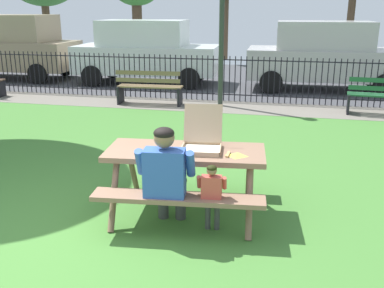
{
  "coord_description": "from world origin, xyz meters",
  "views": [
    {
      "loc": [
        2.27,
        -3.65,
        2.33
      ],
      "look_at": [
        1.17,
        1.33,
        0.75
      ],
      "focal_mm": 41.57,
      "sensor_mm": 36.0,
      "label": 1
    }
  ],
  "objects_px": {
    "picnic_table_foreground": "(185,164)",
    "lamp_post_walkway": "(222,6)",
    "adult_at_table": "(166,174)",
    "parked_car_center": "(146,51)",
    "pizza_slice_on_table": "(235,155)",
    "park_bench_center": "(149,88)",
    "parked_car_right": "(325,55)",
    "pizza_box_open": "(202,139)",
    "child_at_table": "(212,192)",
    "parked_car_left": "(7,45)"
  },
  "relations": [
    {
      "from": "pizza_slice_on_table",
      "to": "parked_car_center",
      "type": "bearing_deg",
      "value": 113.78
    },
    {
      "from": "adult_at_table",
      "to": "parked_car_center",
      "type": "distance_m",
      "value": 9.79
    },
    {
      "from": "adult_at_table",
      "to": "parked_car_center",
      "type": "height_order",
      "value": "parked_car_center"
    },
    {
      "from": "parked_car_left",
      "to": "pizza_slice_on_table",
      "type": "bearing_deg",
      "value": -45.21
    },
    {
      "from": "lamp_post_walkway",
      "to": "picnic_table_foreground",
      "type": "bearing_deg",
      "value": -84.96
    },
    {
      "from": "parked_car_center",
      "to": "parked_car_right",
      "type": "bearing_deg",
      "value": 0.0
    },
    {
      "from": "parked_car_right",
      "to": "picnic_table_foreground",
      "type": "bearing_deg",
      "value": -103.24
    },
    {
      "from": "park_bench_center",
      "to": "parked_car_right",
      "type": "height_order",
      "value": "parked_car_right"
    },
    {
      "from": "pizza_box_open",
      "to": "child_at_table",
      "type": "relative_size",
      "value": 0.71
    },
    {
      "from": "pizza_box_open",
      "to": "parked_car_center",
      "type": "relative_size",
      "value": 0.13
    },
    {
      "from": "lamp_post_walkway",
      "to": "parked_car_center",
      "type": "xyz_separation_m",
      "value": [
        -2.78,
        2.78,
        -1.33
      ]
    },
    {
      "from": "pizza_slice_on_table",
      "to": "lamp_post_walkway",
      "type": "xyz_separation_m",
      "value": [
        -1.1,
        6.02,
        1.56
      ]
    },
    {
      "from": "picnic_table_foreground",
      "to": "lamp_post_walkway",
      "type": "relative_size",
      "value": 0.51
    },
    {
      "from": "lamp_post_walkway",
      "to": "child_at_table",
      "type": "bearing_deg",
      "value": -81.85
    },
    {
      "from": "pizza_slice_on_table",
      "to": "park_bench_center",
      "type": "xyz_separation_m",
      "value": [
        -2.83,
        5.77,
        -0.36
      ]
    },
    {
      "from": "adult_at_table",
      "to": "parked_car_right",
      "type": "xyz_separation_m",
      "value": [
        2.14,
        9.24,
        0.35
      ]
    },
    {
      "from": "adult_at_table",
      "to": "parked_car_right",
      "type": "distance_m",
      "value": 9.49
    },
    {
      "from": "parked_car_left",
      "to": "parked_car_center",
      "type": "bearing_deg",
      "value": -0.01
    },
    {
      "from": "child_at_table",
      "to": "lamp_post_walkway",
      "type": "xyz_separation_m",
      "value": [
        -0.92,
        6.44,
        1.84
      ]
    },
    {
      "from": "pizza_slice_on_table",
      "to": "parked_car_center",
      "type": "height_order",
      "value": "parked_car_center"
    },
    {
      "from": "pizza_box_open",
      "to": "lamp_post_walkway",
      "type": "relative_size",
      "value": 0.15
    },
    {
      "from": "picnic_table_foreground",
      "to": "parked_car_right",
      "type": "distance_m",
      "value": 8.97
    },
    {
      "from": "adult_at_table",
      "to": "parked_car_right",
      "type": "height_order",
      "value": "parked_car_right"
    },
    {
      "from": "pizza_box_open",
      "to": "lamp_post_walkway",
      "type": "bearing_deg",
      "value": 96.81
    },
    {
      "from": "parked_car_left",
      "to": "parked_car_right",
      "type": "bearing_deg",
      "value": -0.0
    },
    {
      "from": "pizza_box_open",
      "to": "parked_car_right",
      "type": "height_order",
      "value": "parked_car_right"
    },
    {
      "from": "pizza_slice_on_table",
      "to": "park_bench_center",
      "type": "bearing_deg",
      "value": 116.08
    },
    {
      "from": "picnic_table_foreground",
      "to": "lamp_post_walkway",
      "type": "distance_m",
      "value": 6.21
    },
    {
      "from": "parked_car_left",
      "to": "parked_car_right",
      "type": "xyz_separation_m",
      "value": [
        10.22,
        -0.0,
        -0.09
      ]
    },
    {
      "from": "parked_car_right",
      "to": "adult_at_table",
      "type": "bearing_deg",
      "value": -103.02
    },
    {
      "from": "picnic_table_foreground",
      "to": "parked_car_left",
      "type": "distance_m",
      "value": 11.97
    },
    {
      "from": "picnic_table_foreground",
      "to": "pizza_box_open",
      "type": "height_order",
      "value": "pizza_box_open"
    },
    {
      "from": "pizza_box_open",
      "to": "child_at_table",
      "type": "bearing_deg",
      "value": -69.21
    },
    {
      "from": "pizza_slice_on_table",
      "to": "adult_at_table",
      "type": "relative_size",
      "value": 0.17
    },
    {
      "from": "pizza_box_open",
      "to": "pizza_slice_on_table",
      "type": "bearing_deg",
      "value": -23.46
    },
    {
      "from": "pizza_box_open",
      "to": "pizza_slice_on_table",
      "type": "height_order",
      "value": "pizza_box_open"
    },
    {
      "from": "parked_car_center",
      "to": "child_at_table",
      "type": "bearing_deg",
      "value": -68.11
    },
    {
      "from": "pizza_box_open",
      "to": "child_at_table",
      "type": "height_order",
      "value": "pizza_box_open"
    },
    {
      "from": "picnic_table_foreground",
      "to": "pizza_slice_on_table",
      "type": "bearing_deg",
      "value": -8.17
    },
    {
      "from": "parked_car_left",
      "to": "lamp_post_walkway",
      "type": "bearing_deg",
      "value": -20.01
    },
    {
      "from": "child_at_table",
      "to": "lamp_post_walkway",
      "type": "distance_m",
      "value": 6.76
    },
    {
      "from": "adult_at_table",
      "to": "parked_car_left",
      "type": "distance_m",
      "value": 12.29
    },
    {
      "from": "picnic_table_foreground",
      "to": "parked_car_left",
      "type": "relative_size",
      "value": 0.42
    },
    {
      "from": "picnic_table_foreground",
      "to": "adult_at_table",
      "type": "height_order",
      "value": "adult_at_table"
    },
    {
      "from": "picnic_table_foreground",
      "to": "lamp_post_walkway",
      "type": "xyz_separation_m",
      "value": [
        -0.52,
        5.94,
        1.74
      ]
    },
    {
      "from": "parked_car_left",
      "to": "child_at_table",
      "type": "bearing_deg",
      "value": -47.11
    },
    {
      "from": "picnic_table_foreground",
      "to": "parked_car_center",
      "type": "bearing_deg",
      "value": 110.76
    },
    {
      "from": "adult_at_table",
      "to": "pizza_slice_on_table",
      "type": "bearing_deg",
      "value": 33.15
    },
    {
      "from": "pizza_box_open",
      "to": "parked_car_left",
      "type": "height_order",
      "value": "parked_car_left"
    },
    {
      "from": "park_bench_center",
      "to": "parked_car_right",
      "type": "xyz_separation_m",
      "value": [
        4.3,
        3.04,
        0.59
      ]
    }
  ]
}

